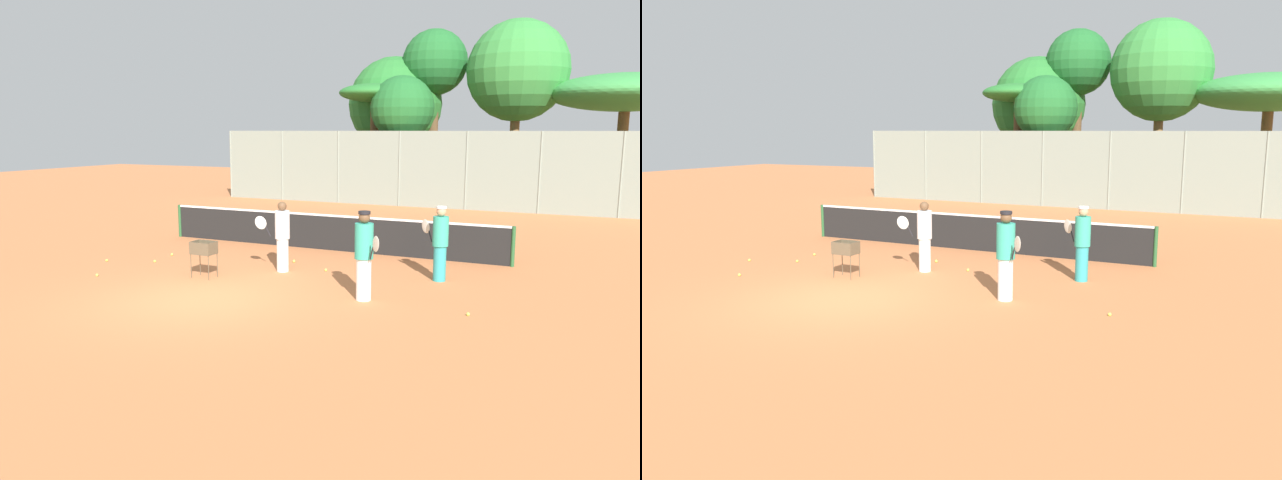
{
  "view_description": "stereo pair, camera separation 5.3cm",
  "coord_description": "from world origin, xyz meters",
  "views": [
    {
      "loc": [
        7.81,
        -10.38,
        3.53
      ],
      "look_at": [
        1.58,
        2.5,
        1.0
      ],
      "focal_mm": 35.0,
      "sensor_mm": 36.0,
      "label": 1
    },
    {
      "loc": [
        7.86,
        -10.36,
        3.53
      ],
      "look_at": [
        1.58,
        2.5,
        1.0
      ],
      "focal_mm": 35.0,
      "sensor_mm": 36.0,
      "label": 2
    }
  ],
  "objects": [
    {
      "name": "tennis_ball_3",
      "position": [
        -3.57,
        3.45,
        0.03
      ],
      "size": [
        0.07,
        0.07,
        0.07
      ],
      "primitive_type": "sphere",
      "color": "#D1E54C",
      "rests_on": "ground_plane"
    },
    {
      "name": "tree_1",
      "position": [
        -3.64,
        22.71,
        4.9
      ],
      "size": [
        5.08,
        5.08,
        7.46
      ],
      "color": "brown",
      "rests_on": "ground_plane"
    },
    {
      "name": "tree_3",
      "position": [
        2.9,
        21.76,
        6.33
      ],
      "size": [
        4.86,
        4.86,
        8.79
      ],
      "color": "brown",
      "rests_on": "ground_plane"
    },
    {
      "name": "tennis_ball_0",
      "position": [
        -4.66,
        2.05,
        0.03
      ],
      "size": [
        0.07,
        0.07,
        0.07
      ],
      "primitive_type": "sphere",
      "color": "#D1E54C",
      "rests_on": "ground_plane"
    },
    {
      "name": "tree_5",
      "position": [
        -3.61,
        19.68,
        5.11
      ],
      "size": [
        3.7,
        3.7,
        5.83
      ],
      "color": "brown",
      "rests_on": "ground_plane"
    },
    {
      "name": "tennis_ball_4",
      "position": [
        -3.57,
        0.62,
        0.03
      ],
      "size": [
        0.07,
        0.07,
        0.07
      ],
      "primitive_type": "sphere",
      "color": "#D1E54C",
      "rests_on": "ground_plane"
    },
    {
      "name": "tree_0",
      "position": [
        -1.44,
        22.57,
        6.85
      ],
      "size": [
        3.4,
        3.4,
        8.72
      ],
      "color": "brown",
      "rests_on": "ground_plane"
    },
    {
      "name": "tree_4",
      "position": [
        -1.99,
        19.01,
        4.56
      ],
      "size": [
        3.09,
        3.09,
        6.13
      ],
      "color": "brown",
      "rests_on": "ground_plane"
    },
    {
      "name": "tennis_net",
      "position": [
        0.0,
        6.17,
        0.56
      ],
      "size": [
        10.91,
        0.1,
        1.07
      ],
      "color": "#26592D",
      "rests_on": "ground_plane"
    },
    {
      "name": "ground_plane",
      "position": [
        0.0,
        0.0,
        0.0
      ],
      "size": [
        80.0,
        80.0,
        0.0
      ],
      "primitive_type": "plane",
      "color": "#C67242"
    },
    {
      "name": "tree_2",
      "position": [
        7.7,
        22.28,
        5.2
      ],
      "size": [
        6.97,
        6.97,
        6.11
      ],
      "color": "brown",
      "rests_on": "ground_plane"
    },
    {
      "name": "back_fence",
      "position": [
        0.0,
        17.5,
        1.75
      ],
      "size": [
        21.94,
        0.08,
        3.49
      ],
      "color": "gray",
      "rests_on": "ground_plane"
    },
    {
      "name": "player_red_cap",
      "position": [
        3.11,
        1.46,
        0.98
      ],
      "size": [
        0.75,
        0.73,
        1.89
      ],
      "rotation": [
        0.0,
        0.0,
        5.52
      ],
      "color": "white",
      "rests_on": "ground_plane"
    },
    {
      "name": "ball_cart",
      "position": [
        -1.11,
        1.65,
        0.66
      ],
      "size": [
        0.56,
        0.41,
        0.89
      ],
      "color": "brown",
      "rests_on": "ground_plane"
    },
    {
      "name": "tennis_ball_1",
      "position": [
        1.24,
        3.56,
        0.03
      ],
      "size": [
        0.07,
        0.07,
        0.07
      ],
      "primitive_type": "sphere",
      "color": "#D1E54C",
      "rests_on": "ground_plane"
    },
    {
      "name": "tennis_ball_6",
      "position": [
        -0.02,
        4.19,
        0.03
      ],
      "size": [
        0.07,
        0.07,
        0.07
      ],
      "primitive_type": "sphere",
      "color": "#D1E54C",
      "rests_on": "ground_plane"
    },
    {
      "name": "tennis_ball_5",
      "position": [
        2.86,
        2.33,
        0.03
      ],
      "size": [
        0.07,
        0.07,
        0.07
      ],
      "primitive_type": "sphere",
      "color": "#D1E54C",
      "rests_on": "ground_plane"
    },
    {
      "name": "tennis_ball_8",
      "position": [
        0.01,
        4.14,
        0.03
      ],
      "size": [
        0.07,
        0.07,
        0.07
      ],
      "primitive_type": "sphere",
      "color": "#D1E54C",
      "rests_on": "ground_plane"
    },
    {
      "name": "tennis_ball_2",
      "position": [
        -3.4,
        2.53,
        0.03
      ],
      "size": [
        0.07,
        0.07,
        0.07
      ],
      "primitive_type": "sphere",
      "color": "#D1E54C",
      "rests_on": "ground_plane"
    },
    {
      "name": "player_white_outfit",
      "position": [
        0.24,
        3.08,
        0.91
      ],
      "size": [
        0.88,
        0.47,
        1.78
      ],
      "rotation": [
        0.0,
        0.0,
        3.52
      ],
      "color": "white",
      "rests_on": "ground_plane"
    },
    {
      "name": "tennis_ball_7",
      "position": [
        5.35,
        1.27,
        0.03
      ],
      "size": [
        0.07,
        0.07,
        0.07
      ],
      "primitive_type": "sphere",
      "color": "#D1E54C",
      "rests_on": "ground_plane"
    },
    {
      "name": "player_yellow_shirt",
      "position": [
        4.08,
        3.82,
        0.92
      ],
      "size": [
        0.81,
        0.62,
        1.78
      ],
      "rotation": [
        0.0,
        0.0,
        2.54
      ],
      "color": "teal",
      "rests_on": "ground_plane"
    }
  ]
}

